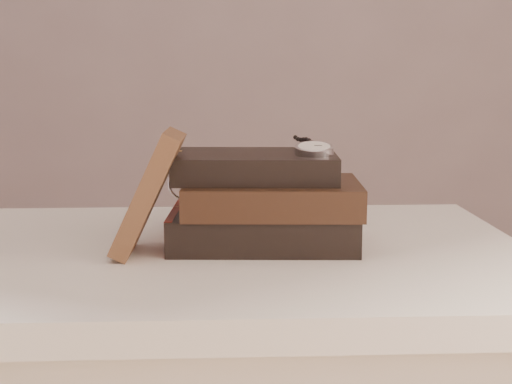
{
  "coord_description": "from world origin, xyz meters",
  "views": [
    {
      "loc": [
        0.07,
        -0.66,
        1.0
      ],
      "look_at": [
        0.12,
        0.37,
        0.82
      ],
      "focal_mm": 52.28,
      "sensor_mm": 36.0,
      "label": 1
    }
  ],
  "objects": [
    {
      "name": "table",
      "position": [
        0.0,
        0.35,
        0.66
      ],
      "size": [
        1.0,
        0.6,
        0.75
      ],
      "color": "silver",
      "rests_on": "ground"
    },
    {
      "name": "pocket_watch",
      "position": [
        0.2,
        0.35,
        0.89
      ],
      "size": [
        0.06,
        0.16,
        0.02
      ],
      "color": "silver",
      "rests_on": "book_stack"
    },
    {
      "name": "eyeglasses",
      "position": [
        0.04,
        0.46,
        0.82
      ],
      "size": [
        0.11,
        0.13,
        0.05
      ],
      "color": "silver",
      "rests_on": "book_stack"
    },
    {
      "name": "book_stack",
      "position": [
        0.13,
        0.37,
        0.81
      ],
      "size": [
        0.27,
        0.19,
        0.13
      ],
      "color": "black",
      "rests_on": "table"
    },
    {
      "name": "journal",
      "position": [
        -0.02,
        0.32,
        0.83
      ],
      "size": [
        0.1,
        0.11,
        0.17
      ],
      "primitive_type": "cube",
      "rotation": [
        0.0,
        0.44,
        -0.03
      ],
      "color": "#452A1A",
      "rests_on": "table"
    }
  ]
}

